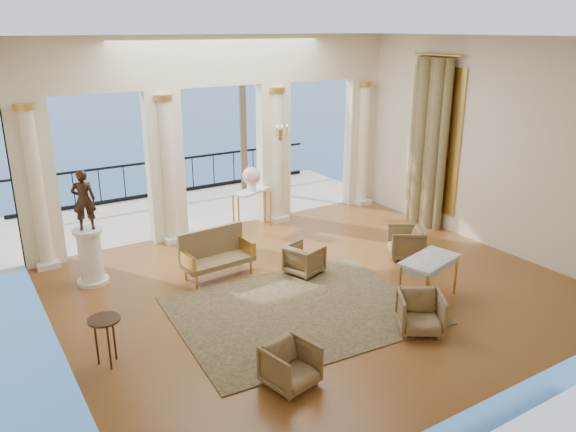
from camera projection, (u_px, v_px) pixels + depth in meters
floor at (314, 286)px, 10.60m from camera, size 9.00×9.00×0.00m
room_walls at (358, 146)px, 8.78m from camera, size 9.00×9.00×9.00m
arcade at (221, 122)px, 12.84m from camera, size 9.00×0.56×4.50m
terrace at (194, 209)px, 15.28m from camera, size 10.00×3.60×0.10m
balustrade at (171, 180)px, 16.41m from camera, size 9.00×0.06×1.03m
palm_tree at (241, 48)px, 15.60m from camera, size 2.00×2.00×4.50m
curtain at (428, 144)px, 13.31m from camera, size 0.33×1.40×4.09m
window_frame at (434, 140)px, 13.38m from camera, size 0.04×1.60×3.40m
wall_sconce at (281, 134)px, 13.41m from camera, size 0.30×0.11×0.33m
rug at (300, 310)px, 9.69m from camera, size 4.38×3.52×0.02m
armchair_a at (291, 364)px, 7.59m from camera, size 0.76×0.72×0.66m
armchair_b at (421, 311)px, 8.95m from camera, size 0.93×0.92×0.71m
armchair_c at (406, 241)px, 11.84m from camera, size 0.94×0.95×0.72m
armchair_d at (304, 258)px, 11.07m from camera, size 0.77×0.79×0.66m
settee at (216, 253)px, 10.97m from camera, size 1.44×0.69×0.93m
game_table at (430, 263)px, 9.90m from camera, size 1.27×0.89×0.79m
pedestal at (91, 257)px, 10.60m from camera, size 0.60×0.60×1.09m
statue at (84, 200)px, 10.23m from camera, size 0.47×0.37×1.14m
console_table at (252, 197)px, 13.51m from camera, size 1.06×0.72×0.94m
urn at (251, 177)px, 13.35m from camera, size 0.43×0.43×0.57m
side_table at (105, 325)px, 7.96m from camera, size 0.46×0.46×0.74m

